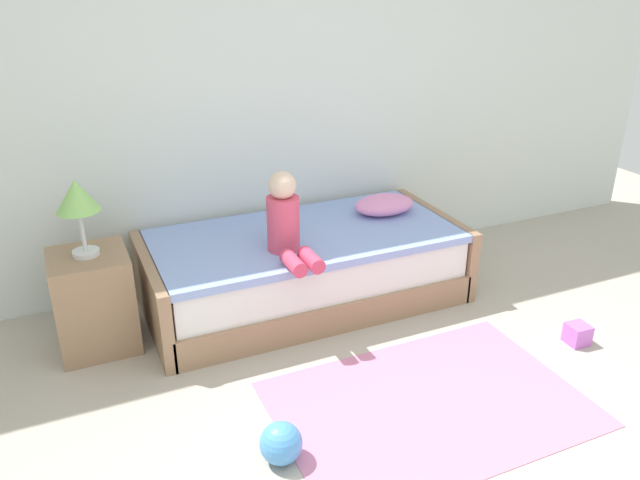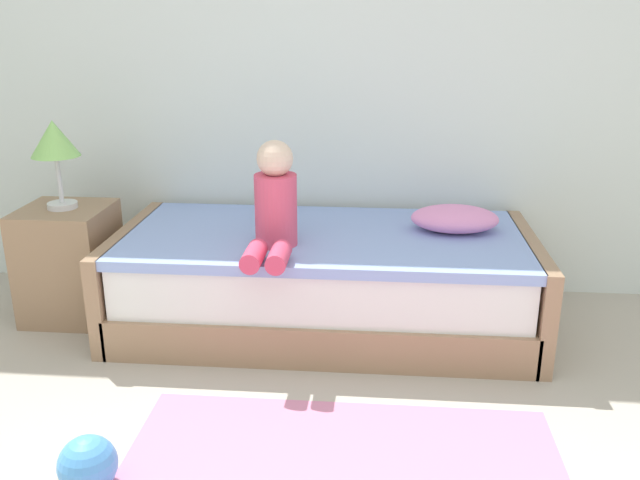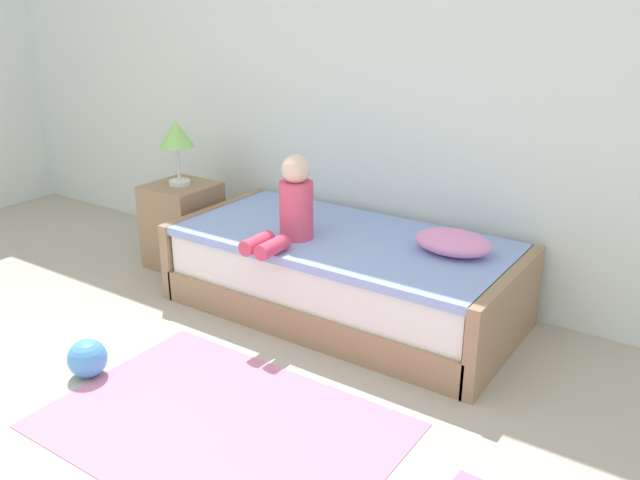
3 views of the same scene
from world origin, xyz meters
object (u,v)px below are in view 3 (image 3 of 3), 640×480
object	(u,v)px
nightstand	(183,225)
pillow	(453,242)
table_lamp	(176,137)
toy_ball	(87,358)
bed	(343,274)
child_figure	(291,206)

from	to	relation	value
nightstand	pillow	world-z (taller)	pillow
table_lamp	toy_ball	bearing A→B (deg)	-64.19
nightstand	pillow	xyz separation A→B (m)	(2.00, 0.10, 0.26)
nightstand	table_lamp	bearing A→B (deg)	0.00
nightstand	table_lamp	world-z (taller)	table_lamp
bed	toy_ball	world-z (taller)	bed
bed	child_figure	size ratio (longest dim) A/B	4.14
pillow	nightstand	bearing A→B (deg)	-177.04
bed	table_lamp	size ratio (longest dim) A/B	4.69
nightstand	toy_ball	world-z (taller)	nightstand
bed	table_lamp	world-z (taller)	table_lamp
child_figure	toy_ball	distance (m)	1.37
toy_ball	child_figure	bearing A→B (deg)	67.11
pillow	toy_ball	xyz separation A→B (m)	(-1.35, -1.46, -0.46)
bed	nightstand	xyz separation A→B (m)	(-1.35, -0.00, 0.05)
table_lamp	pillow	distance (m)	2.04
child_figure	pillow	distance (m)	0.94
pillow	child_figure	bearing A→B (deg)	-159.27
table_lamp	toy_ball	world-z (taller)	table_lamp
toy_ball	table_lamp	bearing A→B (deg)	115.81
pillow	toy_ball	distance (m)	2.04
child_figure	toy_ball	bearing A→B (deg)	-112.89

